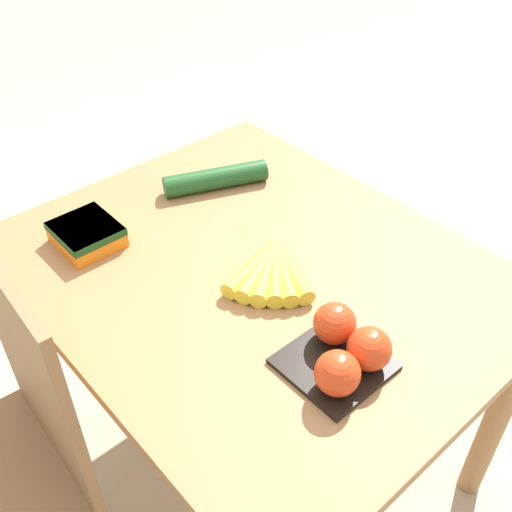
% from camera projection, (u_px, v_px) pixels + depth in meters
% --- Properties ---
extents(ground_plane, '(12.00, 12.00, 0.00)m').
position_uv_depth(ground_plane, '(256.00, 451.00, 1.80)').
color(ground_plane, '#B7A88E').
extents(dining_table, '(1.09, 0.89, 0.73)m').
position_uv_depth(dining_table, '(256.00, 302.00, 1.40)').
color(dining_table, '#9E7044').
rests_on(dining_table, ground_plane).
extents(chair, '(0.44, 0.42, 0.98)m').
position_uv_depth(chair, '(2.00, 474.00, 1.18)').
color(chair, '#8E6642').
rests_on(chair, ground_plane).
extents(banana_bunch, '(0.19, 0.20, 0.04)m').
position_uv_depth(banana_bunch, '(271.00, 272.00, 1.29)').
color(banana_bunch, brown).
rests_on(banana_bunch, dining_table).
extents(tomato_pack, '(0.18, 0.18, 0.09)m').
position_uv_depth(tomato_pack, '(345.00, 350.00, 1.08)').
color(tomato_pack, black).
rests_on(tomato_pack, dining_table).
extents(carrot_bag, '(0.15, 0.13, 0.05)m').
position_uv_depth(carrot_bag, '(86.00, 233.00, 1.38)').
color(carrot_bag, orange).
rests_on(carrot_bag, dining_table).
extents(cucumber_near, '(0.16, 0.27, 0.06)m').
position_uv_depth(cucumber_near, '(216.00, 178.00, 1.56)').
color(cucumber_near, '#1E5123').
rests_on(cucumber_near, dining_table).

